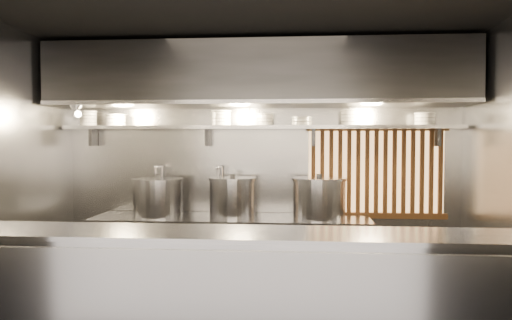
# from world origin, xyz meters

# --- Properties ---
(ceiling) EXTENTS (4.50, 4.50, 0.00)m
(ceiling) POSITION_xyz_m (0.00, 0.00, 2.80)
(ceiling) COLOR black
(ceiling) RESTS_ON wall_back
(wall_back) EXTENTS (4.50, 0.00, 4.50)m
(wall_back) POSITION_xyz_m (0.00, 1.50, 1.40)
(wall_back) COLOR gray
(wall_back) RESTS_ON floor
(serving_counter) EXTENTS (4.50, 0.56, 1.13)m
(serving_counter) POSITION_xyz_m (0.00, -0.96, 0.57)
(serving_counter) COLOR #97979C
(serving_counter) RESTS_ON floor
(cooking_bench) EXTENTS (3.00, 0.70, 0.90)m
(cooking_bench) POSITION_xyz_m (-0.30, 1.13, 0.45)
(cooking_bench) COLOR #97979C
(cooking_bench) RESTS_ON floor
(bowl_shelf) EXTENTS (4.40, 0.34, 0.04)m
(bowl_shelf) POSITION_xyz_m (0.00, 1.32, 1.88)
(bowl_shelf) COLOR #97979C
(bowl_shelf) RESTS_ON wall_back
(exhaust_hood) EXTENTS (4.40, 0.81, 0.65)m
(exhaust_hood) POSITION_xyz_m (0.00, 1.10, 2.42)
(exhaust_hood) COLOR #2D2D30
(exhaust_hood) RESTS_ON ceiling
(wood_screen) EXTENTS (1.56, 0.09, 1.04)m
(wood_screen) POSITION_xyz_m (1.30, 1.45, 1.38)
(wood_screen) COLOR #F1B66C
(wood_screen) RESTS_ON wall_back
(faucet_left) EXTENTS (0.04, 0.30, 0.50)m
(faucet_left) POSITION_xyz_m (-1.15, 1.37, 1.31)
(faucet_left) COLOR silver
(faucet_left) RESTS_ON wall_back
(faucet_right) EXTENTS (0.04, 0.30, 0.50)m
(faucet_right) POSITION_xyz_m (-0.45, 1.37, 1.31)
(faucet_right) COLOR silver
(faucet_right) RESTS_ON wall_back
(heat_lamp) EXTENTS (0.25, 0.35, 0.20)m
(heat_lamp) POSITION_xyz_m (-1.90, 0.85, 2.07)
(heat_lamp) COLOR #97979C
(heat_lamp) RESTS_ON exhaust_hood
(pendant_bulb) EXTENTS (0.09, 0.09, 0.19)m
(pendant_bulb) POSITION_xyz_m (-0.10, 1.20, 1.96)
(pendant_bulb) COLOR #2D2D30
(pendant_bulb) RESTS_ON exhaust_hood
(stock_pot_left) EXTENTS (0.74, 0.74, 0.46)m
(stock_pot_left) POSITION_xyz_m (-1.10, 1.10, 1.11)
(stock_pot_left) COLOR #97979C
(stock_pot_left) RESTS_ON cooking_bench
(stock_pot_mid) EXTENTS (0.57, 0.57, 0.47)m
(stock_pot_mid) POSITION_xyz_m (-0.29, 1.17, 1.12)
(stock_pot_mid) COLOR #97979C
(stock_pot_mid) RESTS_ON cooking_bench
(stock_pot_right) EXTENTS (0.72, 0.72, 0.48)m
(stock_pot_right) POSITION_xyz_m (0.65, 1.12, 1.12)
(stock_pot_right) COLOR #97979C
(stock_pot_right) RESTS_ON cooking_bench
(bowl_stack_0) EXTENTS (0.20, 0.20, 0.17)m
(bowl_stack_0) POSITION_xyz_m (-1.97, 1.32, 1.99)
(bowl_stack_0) COLOR white
(bowl_stack_0) RESTS_ON bowl_shelf
(bowl_stack_1) EXTENTS (0.23, 0.23, 0.13)m
(bowl_stack_1) POSITION_xyz_m (-1.65, 1.32, 1.97)
(bowl_stack_1) COLOR white
(bowl_stack_1) RESTS_ON bowl_shelf
(bowl_stack_2) EXTENTS (0.23, 0.23, 0.17)m
(bowl_stack_2) POSITION_xyz_m (-0.43, 1.32, 1.98)
(bowl_stack_2) COLOR white
(bowl_stack_2) RESTS_ON bowl_shelf
(bowl_stack_3) EXTENTS (0.21, 0.21, 0.13)m
(bowl_stack_3) POSITION_xyz_m (0.05, 1.32, 1.97)
(bowl_stack_3) COLOR white
(bowl_stack_3) RESTS_ON bowl_shelf
(bowl_stack_4) EXTENTS (0.24, 0.24, 0.09)m
(bowl_stack_4) POSITION_xyz_m (0.47, 1.32, 1.95)
(bowl_stack_4) COLOR white
(bowl_stack_4) RESTS_ON bowl_shelf
(bowl_stack_5) EXTENTS (0.22, 0.22, 0.17)m
(bowl_stack_5) POSITION_xyz_m (1.00, 1.32, 1.98)
(bowl_stack_5) COLOR white
(bowl_stack_5) RESTS_ON bowl_shelf
(bowl_stack_6) EXTENTS (0.23, 0.23, 0.13)m
(bowl_stack_6) POSITION_xyz_m (1.80, 1.32, 1.97)
(bowl_stack_6) COLOR white
(bowl_stack_6) RESTS_ON bowl_shelf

